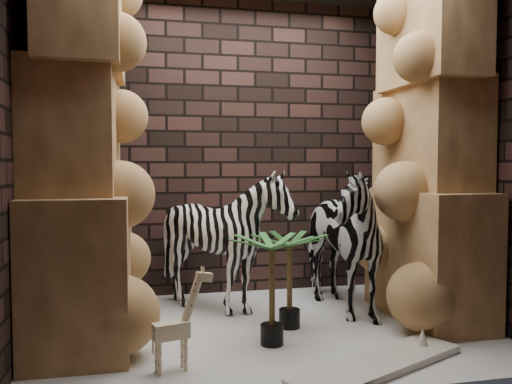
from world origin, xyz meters
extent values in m
plane|color=silver|center=(0.00, 0.00, 0.00)|extent=(3.50, 3.50, 0.00)
plane|color=black|center=(0.00, 1.25, 1.50)|extent=(3.50, 0.00, 3.50)
plane|color=black|center=(0.00, -1.25, 1.50)|extent=(3.50, 0.00, 3.50)
plane|color=black|center=(-1.75, 0.00, 1.50)|extent=(0.00, 3.00, 3.00)
plane|color=black|center=(1.75, 0.00, 1.50)|extent=(0.00, 3.00, 3.00)
imported|color=white|center=(0.69, 0.36, 0.75)|extent=(0.83, 1.34, 1.51)
imported|color=white|center=(-0.25, 0.54, 0.58)|extent=(1.05, 1.29, 1.16)
cube|color=beige|center=(0.52, -0.95, 0.03)|extent=(1.38, 0.88, 0.05)
camera|label=1|loc=(-0.96, -3.95, 1.32)|focal=36.02mm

